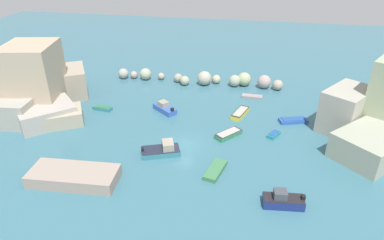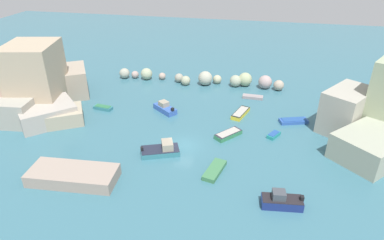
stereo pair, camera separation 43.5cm
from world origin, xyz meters
name	(u,v)px [view 1 (the left image)]	position (x,y,z in m)	size (l,w,h in m)	color
cove_water	(184,146)	(0.00, 0.00, 0.00)	(160.00, 160.00, 0.00)	#386B7B
cliff_headland_left	(35,88)	(-25.59, 6.58, 3.52)	(16.50, 21.15, 10.64)	tan
rock_breakwater	(208,79)	(-0.14, 21.96, 1.10)	(31.44, 4.08, 2.62)	#A4A391
stone_dock	(74,176)	(-10.55, -9.67, 0.73)	(9.86, 4.05, 1.45)	gray
moored_boat_0	(102,108)	(-15.17, 7.96, 0.28)	(3.20, 1.56, 0.58)	teal
moored_boat_1	(283,200)	(12.42, -9.13, 0.67)	(4.29, 2.11, 1.88)	navy
moored_boat_2	(215,170)	(4.88, -4.85, 0.27)	(2.47, 4.45, 0.54)	#3E7A4C
moored_boat_3	(165,108)	(-5.19, 9.29, 0.58)	(4.37, 3.93, 1.63)	#365EB4
moored_boat_4	(293,120)	(14.64, 9.65, 0.28)	(4.41, 2.72, 0.58)	#3059AE
moored_boat_5	(274,134)	(11.72, 4.87, 0.27)	(1.98, 2.41, 0.57)	teal
moored_boat_6	(162,150)	(-2.30, -2.34, 0.57)	(5.36, 3.92, 1.70)	teal
moored_boat_7	(252,97)	(8.24, 17.23, 0.24)	(3.50, 1.39, 0.47)	gray
moored_boat_8	(240,113)	(6.68, 10.47, 0.34)	(2.71, 4.62, 0.64)	yellow
moored_boat_9	(228,134)	(5.54, 3.63, 0.35)	(3.75, 4.05, 0.67)	#358152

